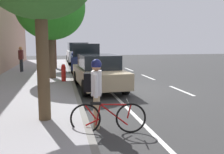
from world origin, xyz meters
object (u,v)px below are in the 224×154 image
parked_sedan_tan_mid (98,72)px  street_tree_mid_block (50,7)px  parked_suv_white_nearest (78,53)px  cyclist_with_backpack (95,86)px  bicycle_at_curb (108,117)px  pedestrian_on_phone (21,58)px  parked_pickup_dark_blue_second (85,58)px  street_tree_near_cyclist (53,13)px  fire_hydrant (64,73)px

parked_sedan_tan_mid → street_tree_mid_block: street_tree_mid_block is taller
parked_suv_white_nearest → cyclist_with_backpack: size_ratio=2.81×
bicycle_at_curb → pedestrian_on_phone: (3.50, -11.50, 0.69)m
parked_pickup_dark_blue_second → parked_suv_white_nearest: bearing=-89.0°
street_tree_near_cyclist → parked_suv_white_nearest: bearing=-111.7°
parked_suv_white_nearest → parked_sedan_tan_mid: size_ratio=1.05×
parked_pickup_dark_blue_second → parked_sedan_tan_mid: parked_pickup_dark_blue_second is taller
parked_suv_white_nearest → pedestrian_on_phone: bearing=59.4°
parked_sedan_tan_mid → bicycle_at_curb: parked_sedan_tan_mid is taller
parked_pickup_dark_blue_second → street_tree_mid_block: (2.15, 4.13, 2.94)m
parked_sedan_tan_mid → cyclist_with_backpack: size_ratio=2.66×
street_tree_near_cyclist → street_tree_mid_block: bearing=90.0°
parked_suv_white_nearest → bicycle_at_curb: parked_suv_white_nearest is taller
parked_sedan_tan_mid → street_tree_near_cyclist: size_ratio=0.89×
parked_sedan_tan_mid → fire_hydrant: parked_sedan_tan_mid is taller
street_tree_mid_block → fire_hydrant: 3.52m
pedestrian_on_phone → fire_hydrant: (-2.60, 4.52, -0.48)m
cyclist_with_backpack → street_tree_near_cyclist: bearing=-84.6°
parked_pickup_dark_blue_second → fire_hydrant: (1.60, 5.34, -0.32)m
pedestrian_on_phone → parked_pickup_dark_blue_second: bearing=-168.9°
parked_suv_white_nearest → parked_sedan_tan_mid: parked_suv_white_nearest is taller
cyclist_with_backpack → street_tree_mid_block: size_ratio=0.31×
parked_pickup_dark_blue_second → street_tree_mid_block: bearing=62.5°
street_tree_mid_block → pedestrian_on_phone: (2.05, -3.30, -2.78)m
cyclist_with_backpack → street_tree_mid_block: bearing=-81.0°
parked_pickup_dark_blue_second → bicycle_at_curb: parked_pickup_dark_blue_second is taller
parked_sedan_tan_mid → pedestrian_on_phone: 7.34m
street_tree_near_cyclist → parked_sedan_tan_mid: bearing=104.6°
parked_suv_white_nearest → parked_pickup_dark_blue_second: (-0.11, 6.10, -0.13)m
parked_suv_white_nearest → street_tree_mid_block: bearing=78.7°
street_tree_near_cyclist → fire_hydrant: bearing=95.0°
street_tree_near_cyclist → pedestrian_on_phone: street_tree_near_cyclist is taller
pedestrian_on_phone → fire_hydrant: pedestrian_on_phone is taller
fire_hydrant → cyclist_with_backpack: bearing=95.9°
cyclist_with_backpack → street_tree_near_cyclist: size_ratio=0.33×
parked_sedan_tan_mid → bicycle_at_curb: 5.47m
parked_suv_white_nearest → fire_hydrant: (1.49, 11.44, -0.44)m
bicycle_at_curb → cyclist_with_backpack: cyclist_with_backpack is taller
bicycle_at_curb → pedestrian_on_phone: pedestrian_on_phone is taller
pedestrian_on_phone → cyclist_with_backpack: bearing=106.5°
bicycle_at_curb → fire_hydrant: 7.04m
parked_suv_white_nearest → cyclist_with_backpack: 17.99m
street_tree_mid_block → fire_hydrant: street_tree_mid_block is taller
street_tree_near_cyclist → fire_hydrant: 7.23m
cyclist_with_backpack → parked_suv_white_nearest: bearing=-92.6°
bicycle_at_curb → street_tree_near_cyclist: bearing=-83.8°
street_tree_near_cyclist → fire_hydrant: (-0.55, 6.31, -3.49)m
parked_pickup_dark_blue_second → street_tree_mid_block: street_tree_mid_block is taller
parked_sedan_tan_mid → pedestrian_on_phone: size_ratio=2.80×
parked_pickup_dark_blue_second → street_tree_near_cyclist: street_tree_near_cyclist is taller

